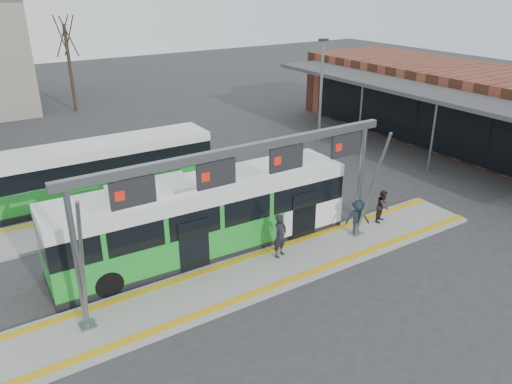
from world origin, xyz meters
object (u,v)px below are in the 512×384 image
gantry (245,173)px  passenger_c (357,218)px  hero_bus (203,217)px  passenger_b (383,206)px  passenger_a (280,236)px

gantry → passenger_c: bearing=-0.4°
gantry → hero_bus: 3.78m
hero_bus → passenger_c: size_ratio=7.57×
gantry → hero_bus: (-0.51, 2.59, -2.71)m
passenger_b → passenger_c: bearing=167.7°
hero_bus → passenger_b: (8.26, -2.26, -0.66)m
hero_bus → passenger_a: hero_bus is taller
passenger_a → passenger_b: size_ratio=1.19×
passenger_a → passenger_c: passenger_a is taller
gantry → passenger_b: 8.45m
passenger_a → gantry: bearing=170.9°
gantry → passenger_a: gantry is taller
gantry → hero_bus: gantry is taller
passenger_c → hero_bus: bearing=-174.7°
hero_bus → passenger_c: bearing=-20.8°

